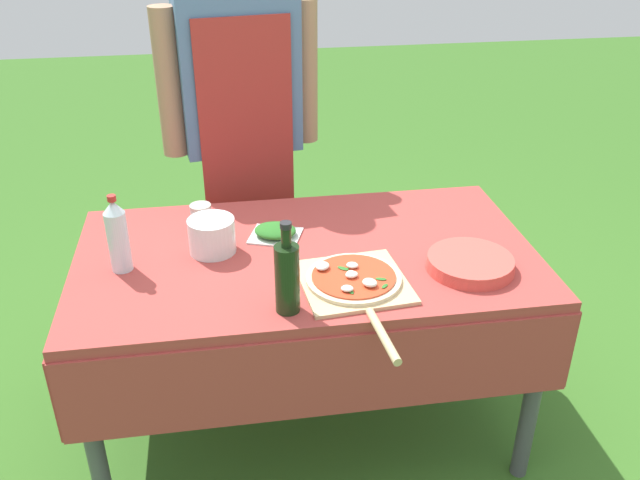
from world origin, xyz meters
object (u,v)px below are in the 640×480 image
pizza_on_peel (355,282)px  herb_container (275,232)px  mixing_tub (212,235)px  plate_stack (470,263)px  water_bottle (118,235)px  prep_table (306,277)px  sauce_jar (201,219)px  oil_bottle (287,277)px  person_cook (241,112)px

pizza_on_peel → herb_container: (-0.20, 0.35, 0.01)m
mixing_tub → plate_stack: (0.79, -0.24, -0.04)m
pizza_on_peel → water_bottle: water_bottle is taller
prep_table → sauce_jar: size_ratio=15.93×
oil_bottle → water_bottle: 0.57m
water_bottle → sauce_jar: bearing=42.7°
pizza_on_peel → oil_bottle: size_ratio=2.02×
prep_table → water_bottle: water_bottle is taller
herb_container → person_cook: bearing=96.9°
pizza_on_peel → oil_bottle: (-0.21, -0.09, 0.10)m
person_cook → pizza_on_peel: 1.00m
mixing_tub → pizza_on_peel: bearing=-34.1°
mixing_tub → plate_stack: 0.82m
oil_bottle → sauce_jar: bearing=114.2°
sauce_jar → oil_bottle: bearing=-65.8°
person_cook → water_bottle: person_cook is taller
plate_stack → oil_bottle: bearing=-166.9°
prep_table → person_cook: person_cook is taller
pizza_on_peel → sauce_jar: (-0.45, 0.44, 0.03)m
oil_bottle → plate_stack: size_ratio=1.01×
sauce_jar → person_cook: bearing=70.7°
prep_table → mixing_tub: 0.34m
person_cook → oil_bottle: size_ratio=6.05×
person_cook → plate_stack: (0.65, -0.89, -0.23)m
mixing_tub → sauce_jar: bearing=102.4°
water_bottle → herb_container: 0.52m
oil_bottle → plate_stack: oil_bottle is taller
oil_bottle → mixing_tub: size_ratio=1.83×
person_cook → water_bottle: bearing=51.6°
water_bottle → prep_table: bearing=1.8°
pizza_on_peel → plate_stack: (0.37, 0.04, 0.01)m
prep_table → plate_stack: bearing=-20.4°
person_cook → sauce_jar: person_cook is taller
oil_bottle → pizza_on_peel: bearing=23.6°
prep_table → pizza_on_peel: (0.11, -0.23, 0.11)m
person_cook → plate_stack: person_cook is taller
prep_table → pizza_on_peel: 0.28m
pizza_on_peel → sauce_jar: bearing=130.6°
prep_table → water_bottle: bearing=-178.2°
water_bottle → plate_stack: (1.07, -0.16, -0.10)m
prep_table → herb_container: 0.19m
water_bottle → plate_stack: water_bottle is taller
person_cook → herb_container: person_cook is taller
pizza_on_peel → herb_container: size_ratio=2.75×
mixing_tub → sauce_jar: (-0.03, 0.16, -0.02)m
oil_bottle → sauce_jar: oil_bottle is taller
prep_table → mixing_tub: mixing_tub is taller
prep_table → plate_stack: plate_stack is taller
prep_table → plate_stack: (0.49, -0.18, 0.11)m
pizza_on_peel → sauce_jar: sauce_jar is taller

